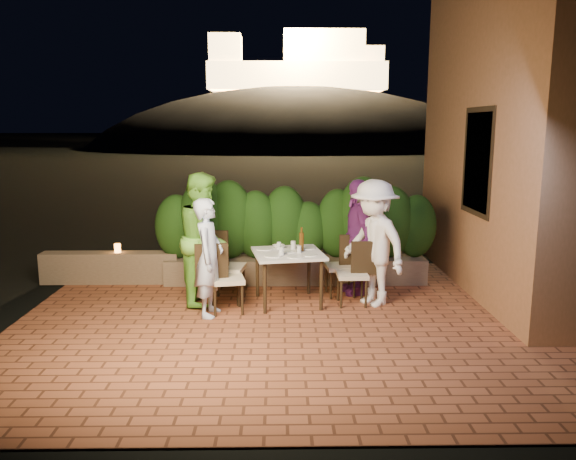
{
  "coord_description": "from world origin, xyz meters",
  "views": [
    {
      "loc": [
        -0.07,
        -6.56,
        2.51
      ],
      "look_at": [
        0.06,
        1.28,
        1.05
      ],
      "focal_mm": 35.0,
      "sensor_mm": 36.0,
      "label": 1
    }
  ],
  "objects_px": {
    "beer_bottle": "(302,239)",
    "diner_blue": "(209,258)",
    "diner_purple": "(357,237)",
    "chair_right_back": "(340,265)",
    "diner_green": "(204,238)",
    "dining_table": "(288,278)",
    "chair_left_front": "(227,278)",
    "bowl": "(279,246)",
    "diner_white": "(374,243)",
    "chair_left_back": "(227,266)",
    "parapet_lamp": "(118,248)",
    "chair_right_front": "(352,273)"
  },
  "relations": [
    {
      "from": "bowl",
      "to": "diner_green",
      "type": "bearing_deg",
      "value": -170.19
    },
    {
      "from": "parapet_lamp",
      "to": "diner_white",
      "type": "bearing_deg",
      "value": -16.83
    },
    {
      "from": "dining_table",
      "to": "beer_bottle",
      "type": "relative_size",
      "value": 2.77
    },
    {
      "from": "beer_bottle",
      "to": "parapet_lamp",
      "type": "bearing_deg",
      "value": 160.29
    },
    {
      "from": "diner_blue",
      "to": "chair_left_back",
      "type": "bearing_deg",
      "value": -9.91
    },
    {
      "from": "chair_right_front",
      "to": "diner_blue",
      "type": "bearing_deg",
      "value": 10.87
    },
    {
      "from": "chair_right_front",
      "to": "diner_green",
      "type": "relative_size",
      "value": 0.49
    },
    {
      "from": "dining_table",
      "to": "chair_left_front",
      "type": "distance_m",
      "value": 0.92
    },
    {
      "from": "dining_table",
      "to": "diner_blue",
      "type": "distance_m",
      "value": 1.24
    },
    {
      "from": "bowl",
      "to": "diner_blue",
      "type": "height_order",
      "value": "diner_blue"
    },
    {
      "from": "diner_blue",
      "to": "chair_right_front",
      "type": "bearing_deg",
      "value": -71.19
    },
    {
      "from": "beer_bottle",
      "to": "diner_blue",
      "type": "height_order",
      "value": "diner_blue"
    },
    {
      "from": "diner_green",
      "to": "parapet_lamp",
      "type": "relative_size",
      "value": 13.38
    },
    {
      "from": "diner_blue",
      "to": "parapet_lamp",
      "type": "height_order",
      "value": "diner_blue"
    },
    {
      "from": "chair_right_back",
      "to": "diner_purple",
      "type": "height_order",
      "value": "diner_purple"
    },
    {
      "from": "parapet_lamp",
      "to": "chair_left_back",
      "type": "bearing_deg",
      "value": -28.69
    },
    {
      "from": "chair_right_front",
      "to": "diner_white",
      "type": "xyz_separation_m",
      "value": [
        0.3,
        0.01,
        0.43
      ]
    },
    {
      "from": "parapet_lamp",
      "to": "chair_left_front",
      "type": "bearing_deg",
      "value": -38.25
    },
    {
      "from": "beer_bottle",
      "to": "diner_purple",
      "type": "relative_size",
      "value": 0.2
    },
    {
      "from": "diner_white",
      "to": "diner_purple",
      "type": "xyz_separation_m",
      "value": [
        -0.15,
        0.56,
        -0.02
      ]
    },
    {
      "from": "chair_right_back",
      "to": "diner_white",
      "type": "xyz_separation_m",
      "value": [
        0.41,
        -0.45,
        0.43
      ]
    },
    {
      "from": "dining_table",
      "to": "diner_green",
      "type": "distance_m",
      "value": 1.32
    },
    {
      "from": "chair_left_back",
      "to": "diner_white",
      "type": "height_order",
      "value": "diner_white"
    },
    {
      "from": "bowl",
      "to": "diner_green",
      "type": "xyz_separation_m",
      "value": [
        -1.06,
        -0.18,
        0.16
      ]
    },
    {
      "from": "chair_right_back",
      "to": "parapet_lamp",
      "type": "relative_size",
      "value": 6.58
    },
    {
      "from": "diner_green",
      "to": "chair_left_back",
      "type": "bearing_deg",
      "value": -88.62
    },
    {
      "from": "chair_right_back",
      "to": "parapet_lamp",
      "type": "xyz_separation_m",
      "value": [
        -3.52,
        0.74,
        0.11
      ]
    },
    {
      "from": "diner_purple",
      "to": "parapet_lamp",
      "type": "distance_m",
      "value": 3.84
    },
    {
      "from": "diner_purple",
      "to": "chair_right_front",
      "type": "bearing_deg",
      "value": -22.36
    },
    {
      "from": "beer_bottle",
      "to": "diner_purple",
      "type": "xyz_separation_m",
      "value": [
        0.86,
        0.42,
        -0.05
      ]
    },
    {
      "from": "dining_table",
      "to": "beer_bottle",
      "type": "height_order",
      "value": "beer_bottle"
    },
    {
      "from": "chair_left_back",
      "to": "diner_white",
      "type": "bearing_deg",
      "value": 3.41
    },
    {
      "from": "bowl",
      "to": "chair_left_back",
      "type": "bearing_deg",
      "value": -167.31
    },
    {
      "from": "diner_blue",
      "to": "parapet_lamp",
      "type": "relative_size",
      "value": 11.31
    },
    {
      "from": "beer_bottle",
      "to": "diner_blue",
      "type": "bearing_deg",
      "value": -155.62
    },
    {
      "from": "chair_right_back",
      "to": "diner_green",
      "type": "xyz_separation_m",
      "value": [
        -1.98,
        -0.29,
        0.48
      ]
    },
    {
      "from": "beer_bottle",
      "to": "bowl",
      "type": "relative_size",
      "value": 1.91
    },
    {
      "from": "chair_right_front",
      "to": "diner_purple",
      "type": "height_order",
      "value": "diner_purple"
    },
    {
      "from": "dining_table",
      "to": "beer_bottle",
      "type": "xyz_separation_m",
      "value": [
        0.19,
        0.08,
        0.55
      ]
    },
    {
      "from": "chair_left_back",
      "to": "dining_table",
      "type": "bearing_deg",
      "value": 1.05
    },
    {
      "from": "bowl",
      "to": "chair_right_back",
      "type": "height_order",
      "value": "chair_right_back"
    },
    {
      "from": "bowl",
      "to": "dining_table",
      "type": "bearing_deg",
      "value": -64.78
    },
    {
      "from": "beer_bottle",
      "to": "chair_right_back",
      "type": "bearing_deg",
      "value": 27.02
    },
    {
      "from": "chair_left_front",
      "to": "chair_left_back",
      "type": "bearing_deg",
      "value": 84.13
    },
    {
      "from": "beer_bottle",
      "to": "chair_left_back",
      "type": "bearing_deg",
      "value": 178.23
    },
    {
      "from": "chair_left_back",
      "to": "chair_right_front",
      "type": "height_order",
      "value": "chair_left_back"
    },
    {
      "from": "bowl",
      "to": "diner_blue",
      "type": "relative_size",
      "value": 0.11
    },
    {
      "from": "diner_white",
      "to": "beer_bottle",
      "type": "bearing_deg",
      "value": -130.89
    },
    {
      "from": "diner_purple",
      "to": "diner_blue",
      "type": "bearing_deg",
      "value": -73.14
    },
    {
      "from": "diner_green",
      "to": "diner_white",
      "type": "xyz_separation_m",
      "value": [
        2.4,
        -0.16,
        -0.05
      ]
    }
  ]
}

